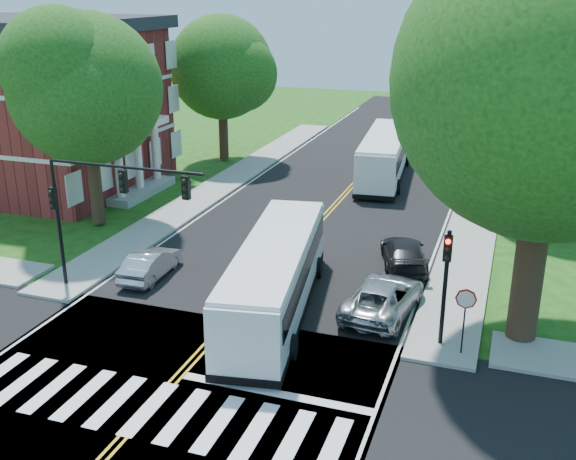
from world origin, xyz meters
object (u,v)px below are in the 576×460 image
at_px(signal_ne, 446,273).
at_px(suv, 383,297).
at_px(hatchback, 150,264).
at_px(signal_nw, 102,198).
at_px(bus_follow, 384,155).
at_px(dark_sedan, 404,253).
at_px(bus_lead, 275,276).

height_order(signal_ne, suv, signal_ne).
xyz_separation_m(signal_ne, hatchback, (-13.32, 2.17, -2.30)).
bearing_deg(suv, signal_nw, 16.89).
relative_size(bus_follow, dark_sedan, 2.54).
bearing_deg(signal_nw, signal_ne, 0.05).
relative_size(signal_ne, bus_follow, 0.36).
height_order(hatchback, dark_sedan, dark_sedan).
bearing_deg(bus_follow, hatchback, 66.47).
height_order(signal_ne, bus_follow, signal_ne).
distance_m(signal_ne, suv, 3.96).
relative_size(signal_nw, bus_follow, 0.59).
bearing_deg(bus_lead, bus_follow, -99.53).
relative_size(bus_lead, bus_follow, 0.99).
distance_m(bus_follow, suv, 20.89).
height_order(signal_ne, bus_lead, signal_ne).
bearing_deg(suv, bus_follow, -71.94).
xyz_separation_m(bus_lead, hatchback, (-6.60, 1.45, -0.95)).
bearing_deg(signal_nw, bus_lead, 5.64).
relative_size(signal_nw, signal_ne, 1.62).
relative_size(hatchback, dark_sedan, 0.83).
xyz_separation_m(signal_nw, bus_lead, (7.33, 0.72, -2.77)).
distance_m(bus_follow, hatchback, 21.43).
bearing_deg(hatchback, suv, 176.59).
relative_size(signal_ne, hatchback, 1.11).
distance_m(bus_follow, dark_sedan, 15.96).
bearing_deg(suv, bus_lead, 24.42).
relative_size(signal_nw, suv, 1.40).
relative_size(signal_ne, bus_lead, 0.37).
bearing_deg(suv, dark_sedan, -82.90).
distance_m(signal_nw, signal_ne, 14.13).
relative_size(signal_ne, dark_sedan, 0.92).
height_order(signal_nw, suv, signal_nw).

